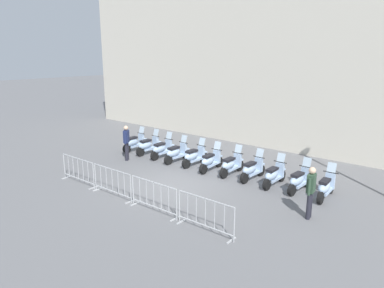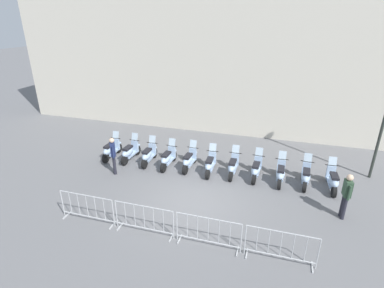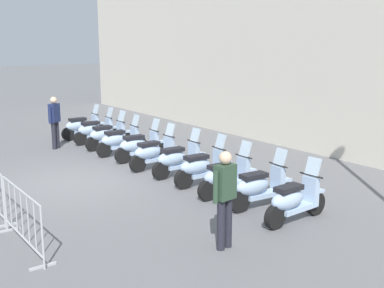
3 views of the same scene
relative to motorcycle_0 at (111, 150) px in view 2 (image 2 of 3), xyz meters
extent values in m
plane|color=slate|center=(5.36, -1.98, -0.45)|extent=(120.00, 120.00, 0.00)
cube|color=beige|center=(4.49, 6.67, 4.69)|extent=(28.10, 5.18, 10.30)
cylinder|color=black|center=(-0.07, 0.70, -0.21)|extent=(0.19, 0.49, 0.48)
cylinder|color=black|center=(0.05, -0.54, -0.21)|extent=(0.19, 0.49, 0.48)
cube|color=#A8C1E0|center=(-0.01, 0.08, -0.17)|extent=(0.37, 0.89, 0.10)
ellipsoid|color=#A8C1E0|center=(0.02, -0.20, 0.07)|extent=(0.44, 0.87, 0.40)
cube|color=black|center=(0.02, -0.17, 0.29)|extent=(0.34, 0.63, 0.10)
cube|color=#A8C1E0|center=(-0.05, 0.51, 0.10)|extent=(0.35, 0.17, 0.60)
cylinder|color=black|center=(-0.05, 0.51, 0.43)|extent=(0.56, 0.09, 0.04)
cube|color=silver|center=(-0.06, 0.56, 0.61)|extent=(0.33, 0.17, 0.35)
cube|color=#A8C1E0|center=(-0.07, 0.70, 0.06)|extent=(0.23, 0.34, 0.06)
cylinder|color=black|center=(0.98, 0.84, -0.21)|extent=(0.17, 0.49, 0.48)
cylinder|color=black|center=(1.04, -0.40, -0.21)|extent=(0.17, 0.49, 0.48)
cube|color=#A8C1E0|center=(1.01, 0.22, -0.17)|extent=(0.33, 0.88, 0.10)
ellipsoid|color=#A8C1E0|center=(1.03, -0.06, 0.07)|extent=(0.41, 0.86, 0.40)
cube|color=black|center=(1.02, -0.03, 0.29)|extent=(0.31, 0.61, 0.10)
cube|color=#A8C1E0|center=(0.99, 0.66, 0.10)|extent=(0.35, 0.16, 0.60)
cylinder|color=black|center=(0.99, 0.66, 0.43)|extent=(0.56, 0.07, 0.04)
cube|color=silver|center=(0.98, 0.71, 0.61)|extent=(0.33, 0.16, 0.35)
cube|color=#A8C1E0|center=(0.98, 0.84, 0.06)|extent=(0.22, 0.33, 0.06)
cylinder|color=black|center=(1.96, 0.88, -0.21)|extent=(0.20, 0.49, 0.48)
cylinder|color=black|center=(2.12, -0.34, -0.21)|extent=(0.20, 0.49, 0.48)
cube|color=#A8C1E0|center=(2.04, 0.27, -0.17)|extent=(0.39, 0.90, 0.10)
ellipsoid|color=#A8C1E0|center=(2.07, -0.01, 0.07)|extent=(0.47, 0.88, 0.40)
cube|color=black|center=(2.07, 0.02, 0.29)|extent=(0.36, 0.63, 0.10)
cube|color=#A8C1E0|center=(1.98, 0.70, 0.10)|extent=(0.36, 0.18, 0.60)
cylinder|color=black|center=(1.98, 0.70, 0.43)|extent=(0.56, 0.11, 0.04)
cube|color=silver|center=(1.97, 0.75, 0.61)|extent=(0.34, 0.18, 0.35)
cube|color=#A8C1E0|center=(1.96, 0.88, 0.06)|extent=(0.24, 0.34, 0.06)
cylinder|color=black|center=(3.03, 0.92, -0.21)|extent=(0.17, 0.49, 0.48)
cylinder|color=black|center=(3.11, -0.32, -0.21)|extent=(0.17, 0.49, 0.48)
cube|color=#A8C1E0|center=(3.07, 0.30, -0.17)|extent=(0.34, 0.88, 0.10)
ellipsoid|color=#A8C1E0|center=(3.09, 0.03, 0.07)|extent=(0.42, 0.86, 0.40)
cube|color=black|center=(3.08, 0.06, 0.29)|extent=(0.32, 0.62, 0.10)
cube|color=#A8C1E0|center=(3.04, 0.74, 0.10)|extent=(0.35, 0.16, 0.60)
cylinder|color=black|center=(3.04, 0.74, 0.43)|extent=(0.56, 0.07, 0.04)
cube|color=silver|center=(3.03, 0.79, 0.61)|extent=(0.33, 0.16, 0.35)
cube|color=#A8C1E0|center=(3.03, 0.92, 0.06)|extent=(0.22, 0.33, 0.06)
cylinder|color=black|center=(4.05, 1.12, -0.21)|extent=(0.17, 0.49, 0.48)
cylinder|color=black|center=(4.11, -0.11, -0.21)|extent=(0.17, 0.49, 0.48)
cube|color=#A8C1E0|center=(4.08, 0.50, -0.17)|extent=(0.33, 0.88, 0.10)
ellipsoid|color=#A8C1E0|center=(4.09, 0.23, 0.07)|extent=(0.41, 0.86, 0.40)
cube|color=black|center=(4.09, 0.26, 0.29)|extent=(0.31, 0.61, 0.10)
cube|color=#A8C1E0|center=(4.06, 0.94, 0.10)|extent=(0.35, 0.16, 0.60)
cylinder|color=black|center=(4.06, 0.94, 0.43)|extent=(0.56, 0.07, 0.04)
cube|color=silver|center=(4.05, 0.99, 0.61)|extent=(0.33, 0.16, 0.35)
cube|color=#A8C1E0|center=(4.05, 1.12, 0.06)|extent=(0.22, 0.33, 0.06)
cylinder|color=black|center=(5.02, 1.10, -0.21)|extent=(0.21, 0.50, 0.48)
cylinder|color=black|center=(5.20, -0.12, -0.21)|extent=(0.21, 0.50, 0.48)
cube|color=#A8C1E0|center=(5.11, 0.49, -0.17)|extent=(0.40, 0.90, 0.10)
ellipsoid|color=#A8C1E0|center=(5.15, 0.21, 0.07)|extent=(0.48, 0.88, 0.40)
cube|color=black|center=(5.15, 0.24, 0.29)|extent=(0.36, 0.63, 0.10)
cube|color=#A8C1E0|center=(5.05, 0.92, 0.10)|extent=(0.36, 0.19, 0.60)
cylinder|color=black|center=(5.05, 0.92, 0.43)|extent=(0.56, 0.12, 0.04)
cube|color=silver|center=(5.04, 0.97, 0.61)|extent=(0.34, 0.18, 0.35)
cube|color=#A8C1E0|center=(5.02, 1.10, 0.06)|extent=(0.24, 0.35, 0.06)
cylinder|color=black|center=(6.06, 1.32, -0.21)|extent=(0.19, 0.49, 0.48)
cylinder|color=black|center=(6.19, 0.09, -0.21)|extent=(0.19, 0.49, 0.48)
cube|color=#A8C1E0|center=(6.12, 0.71, -0.17)|extent=(0.37, 0.89, 0.10)
ellipsoid|color=#A8C1E0|center=(6.15, 0.43, 0.07)|extent=(0.44, 0.87, 0.40)
cube|color=black|center=(6.15, 0.46, 0.29)|extent=(0.34, 0.63, 0.10)
cube|color=#A8C1E0|center=(6.08, 1.14, 0.10)|extent=(0.35, 0.17, 0.60)
cylinder|color=black|center=(6.08, 1.14, 0.43)|extent=(0.56, 0.09, 0.04)
cube|color=silver|center=(6.07, 1.19, 0.61)|extent=(0.33, 0.17, 0.35)
cube|color=#A8C1E0|center=(6.06, 1.32, 0.06)|extent=(0.23, 0.34, 0.06)
cylinder|color=black|center=(7.11, 1.45, -0.21)|extent=(0.17, 0.49, 0.48)
cylinder|color=black|center=(7.18, 0.21, -0.21)|extent=(0.17, 0.49, 0.48)
cube|color=#A8C1E0|center=(7.14, 0.83, -0.17)|extent=(0.33, 0.88, 0.10)
ellipsoid|color=#A8C1E0|center=(7.16, 0.55, 0.07)|extent=(0.41, 0.86, 0.40)
cube|color=black|center=(7.16, 0.58, 0.29)|extent=(0.31, 0.61, 0.10)
cube|color=#A8C1E0|center=(7.12, 1.26, 0.10)|extent=(0.35, 0.16, 0.60)
cylinder|color=black|center=(7.12, 1.26, 0.43)|extent=(0.56, 0.07, 0.04)
cube|color=silver|center=(7.12, 1.31, 0.61)|extent=(0.33, 0.16, 0.35)
cube|color=#A8C1E0|center=(7.11, 1.45, 0.06)|extent=(0.22, 0.33, 0.06)
cylinder|color=black|center=(8.12, 1.47, -0.21)|extent=(0.18, 0.49, 0.48)
cylinder|color=black|center=(8.23, 0.24, -0.21)|extent=(0.18, 0.49, 0.48)
cube|color=#A8C1E0|center=(8.17, 0.86, -0.17)|extent=(0.36, 0.89, 0.10)
ellipsoid|color=#A8C1E0|center=(8.20, 0.58, 0.07)|extent=(0.44, 0.87, 0.40)
cube|color=black|center=(8.20, 0.61, 0.29)|extent=(0.33, 0.62, 0.10)
cube|color=#A8C1E0|center=(8.13, 1.29, 0.10)|extent=(0.35, 0.17, 0.60)
cylinder|color=black|center=(8.13, 1.29, 0.43)|extent=(0.56, 0.09, 0.04)
cube|color=silver|center=(8.13, 1.34, 0.61)|extent=(0.33, 0.17, 0.35)
cube|color=#A8C1E0|center=(8.12, 1.47, 0.06)|extent=(0.23, 0.34, 0.06)
cylinder|color=black|center=(9.17, 1.65, -0.21)|extent=(0.16, 0.49, 0.48)
cylinder|color=black|center=(9.21, 0.41, -0.21)|extent=(0.16, 0.49, 0.48)
cube|color=#A8C1E0|center=(9.19, 1.03, -0.17)|extent=(0.31, 0.88, 0.10)
ellipsoid|color=#A8C1E0|center=(9.20, 0.75, 0.07)|extent=(0.39, 0.85, 0.40)
cube|color=black|center=(9.20, 0.78, 0.29)|extent=(0.30, 0.61, 0.10)
cube|color=#A8C1E0|center=(9.17, 1.46, 0.10)|extent=(0.35, 0.15, 0.60)
cylinder|color=black|center=(9.17, 1.46, 0.43)|extent=(0.56, 0.06, 0.04)
cube|color=silver|center=(9.17, 1.51, 0.61)|extent=(0.33, 0.15, 0.35)
cube|color=#A8C1E0|center=(9.17, 1.65, 0.06)|extent=(0.21, 0.33, 0.06)
cylinder|color=black|center=(10.12, 1.68, -0.21)|extent=(0.21, 0.50, 0.48)
cylinder|color=black|center=(10.31, 0.46, -0.21)|extent=(0.21, 0.50, 0.48)
cube|color=#A8C1E0|center=(10.22, 1.07, -0.17)|extent=(0.41, 0.90, 0.10)
ellipsoid|color=#A8C1E0|center=(10.26, 0.79, 0.07)|extent=(0.49, 0.89, 0.40)
cube|color=black|center=(10.26, 0.82, 0.29)|extent=(0.37, 0.64, 0.10)
cube|color=#A8C1E0|center=(10.15, 1.50, 0.10)|extent=(0.36, 0.19, 0.60)
cylinder|color=black|center=(10.15, 1.50, 0.43)|extent=(0.56, 0.12, 0.04)
cube|color=silver|center=(10.14, 1.55, 0.61)|extent=(0.34, 0.19, 0.35)
cube|color=#A8C1E0|center=(10.12, 1.68, 0.06)|extent=(0.25, 0.35, 0.06)
cube|color=#B2B5B7|center=(1.44, -4.62, -0.43)|extent=(0.08, 0.44, 0.04)
cube|color=#B2B5B7|center=(3.30, -4.44, -0.43)|extent=(0.08, 0.44, 0.04)
cylinder|color=#B2B5B7|center=(1.36, -4.63, 0.07)|extent=(0.04, 0.04, 1.05)
cylinder|color=#B2B5B7|center=(3.38, -4.43, 0.07)|extent=(0.04, 0.04, 1.05)
cylinder|color=#B2B5B7|center=(2.37, -4.53, 0.60)|extent=(2.03, 0.24, 0.04)
cylinder|color=#B2B5B7|center=(2.37, -4.53, -0.27)|extent=(2.03, 0.24, 0.04)
cylinder|color=#B2B5B7|center=(1.69, -4.60, 0.16)|extent=(0.02, 0.02, 0.87)
cylinder|color=#B2B5B7|center=(2.03, -4.56, 0.16)|extent=(0.02, 0.02, 0.87)
cylinder|color=#B2B5B7|center=(2.37, -4.53, 0.16)|extent=(0.02, 0.02, 0.87)
cylinder|color=#B2B5B7|center=(2.71, -4.50, 0.16)|extent=(0.02, 0.02, 0.87)
cylinder|color=#B2B5B7|center=(3.04, -4.46, 0.16)|extent=(0.02, 0.02, 0.87)
cube|color=#B2B5B7|center=(3.58, -4.41, -0.43)|extent=(0.08, 0.44, 0.04)
cube|color=#B2B5B7|center=(5.44, -4.22, -0.43)|extent=(0.08, 0.44, 0.04)
cylinder|color=#B2B5B7|center=(3.50, -4.42, 0.07)|extent=(0.04, 0.04, 1.05)
cylinder|color=#B2B5B7|center=(5.53, -4.21, 0.07)|extent=(0.04, 0.04, 1.05)
cylinder|color=#B2B5B7|center=(4.51, -4.32, 0.60)|extent=(2.03, 0.24, 0.04)
cylinder|color=#B2B5B7|center=(4.51, -4.32, -0.27)|extent=(2.03, 0.24, 0.04)
cylinder|color=#B2B5B7|center=(3.84, -4.38, 0.16)|extent=(0.02, 0.02, 0.87)
cylinder|color=#B2B5B7|center=(4.18, -4.35, 0.16)|extent=(0.02, 0.02, 0.87)
cylinder|color=#B2B5B7|center=(4.51, -4.32, 0.16)|extent=(0.02, 0.02, 0.87)
cylinder|color=#B2B5B7|center=(4.85, -4.28, 0.16)|extent=(0.02, 0.02, 0.87)
cylinder|color=#B2B5B7|center=(5.19, -4.25, 0.16)|extent=(0.02, 0.02, 0.87)
cube|color=#B2B5B7|center=(5.73, -4.19, -0.43)|extent=(0.08, 0.44, 0.04)
cube|color=#B2B5B7|center=(7.59, -4.01, -0.43)|extent=(0.08, 0.44, 0.04)
cylinder|color=#B2B5B7|center=(5.64, -4.20, 0.07)|extent=(0.04, 0.04, 1.05)
cylinder|color=#B2B5B7|center=(7.67, -4.00, 0.07)|extent=(0.04, 0.04, 1.05)
cylinder|color=#B2B5B7|center=(6.66, -4.10, 0.60)|extent=(2.03, 0.24, 0.04)
cylinder|color=#B2B5B7|center=(6.66, -4.10, -0.27)|extent=(2.03, 0.24, 0.04)
cylinder|color=#B2B5B7|center=(5.98, -4.17, 0.16)|extent=(0.02, 0.02, 0.87)
cylinder|color=#B2B5B7|center=(6.32, -4.13, 0.16)|extent=(0.02, 0.02, 0.87)
cylinder|color=#B2B5B7|center=(6.66, -4.10, 0.16)|extent=(0.02, 0.02, 0.87)
cylinder|color=#B2B5B7|center=(6.99, -4.07, 0.16)|extent=(0.02, 0.02, 0.87)
cylinder|color=#B2B5B7|center=(7.33, -4.03, 0.16)|extent=(0.02, 0.02, 0.87)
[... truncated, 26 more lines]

